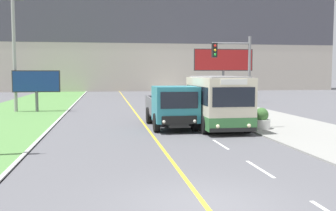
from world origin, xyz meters
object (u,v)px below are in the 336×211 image
object	(u,v)px
dump_truck	(173,107)
planter_round_near	(261,119)
traffic_light_mast	(238,70)
planter_round_second	(241,113)
utility_pole_far	(14,48)
planter_round_third	(223,107)
billboard_small	(36,83)
billboard_large	(223,61)
city_bus	(218,103)

from	to	relation	value
dump_truck	planter_round_near	bearing A→B (deg)	-13.41
traffic_light_mast	planter_round_second	size ratio (longest dim) A/B	4.49
utility_pole_far	planter_round_third	world-z (taller)	utility_pole_far
billboard_small	planter_round_third	distance (m)	15.42
billboard_large	planter_round_near	bearing A→B (deg)	-100.96
dump_truck	planter_round_second	xyz separation A→B (m)	(5.05, 2.57, -0.67)
billboard_large	planter_round_second	distance (m)	17.19
billboard_small	planter_round_third	xyz separation A→B (m)	(14.41, -5.20, -1.80)
utility_pole_far	planter_round_near	world-z (taller)	utility_pole_far
dump_truck	planter_round_near	world-z (taller)	dump_truck
billboard_large	billboard_small	distance (m)	19.79
planter_round_second	planter_round_third	size ratio (longest dim) A/B	0.92
city_bus	planter_round_second	size ratio (longest dim) A/B	4.91
city_bus	billboard_small	xyz separation A→B (m)	(-11.98, 12.04, 0.89)
utility_pole_far	planter_round_second	distance (m)	19.34
utility_pole_far	planter_round_near	distance (m)	21.30
billboard_large	planter_round_second	xyz separation A→B (m)	(-3.75, -16.33, -3.87)
dump_truck	utility_pole_far	distance (m)	16.86
city_bus	billboard_large	size ratio (longest dim) A/B	0.89
city_bus	traffic_light_mast	world-z (taller)	traffic_light_mast
billboard_small	planter_round_near	world-z (taller)	billboard_small
dump_truck	utility_pole_far	bearing A→B (deg)	133.17
city_bus	traffic_light_mast	xyz separation A→B (m)	(1.06, -0.30, 1.85)
billboard_large	planter_round_third	xyz separation A→B (m)	(-3.85, -12.59, -3.82)
utility_pole_far	planter_round_second	size ratio (longest dim) A/B	8.82
planter_round_near	planter_round_second	distance (m)	3.74
city_bus	billboard_large	bearing A→B (deg)	72.11
traffic_light_mast	billboard_large	distance (m)	20.43
traffic_light_mast	planter_round_second	distance (m)	4.64
planter_round_third	utility_pole_far	bearing A→B (deg)	160.75
city_bus	dump_truck	distance (m)	2.60
billboard_small	billboard_large	bearing A→B (deg)	22.02
city_bus	billboard_small	distance (m)	17.01
utility_pole_far	traffic_light_mast	bearing A→B (deg)	-40.83
billboard_small	planter_round_third	size ratio (longest dim) A/B	2.97
city_bus	planter_round_second	distance (m)	4.11
traffic_light_mast	billboard_large	world-z (taller)	billboard_large
billboard_small	planter_round_second	distance (m)	17.14
billboard_large	city_bus	bearing A→B (deg)	-107.89
billboard_large	planter_round_near	size ratio (longest dim) A/B	5.44
planter_round_second	traffic_light_mast	bearing A→B (deg)	-113.24
billboard_large	planter_round_third	distance (m)	13.71
traffic_light_mast	billboard_small	distance (m)	17.98
billboard_small	traffic_light_mast	bearing A→B (deg)	-43.43
city_bus	planter_round_third	size ratio (longest dim) A/B	4.51
utility_pole_far	traffic_light_mast	distance (m)	19.65
utility_pole_far	planter_round_third	bearing A→B (deg)	-19.25
dump_truck	billboard_large	xyz separation A→B (m)	(8.80, 18.89, 3.20)
billboard_large	billboard_small	size ratio (longest dim) A/B	1.70
utility_pole_far	billboard_large	distance (m)	21.20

